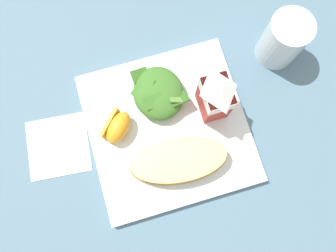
# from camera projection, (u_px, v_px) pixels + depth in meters

# --- Properties ---
(ground) EXTENTS (3.00, 3.00, 0.00)m
(ground) POSITION_uv_depth(u_px,v_px,m) (168.00, 129.00, 0.59)
(ground) COLOR slate
(white_plate) EXTENTS (0.28, 0.28, 0.02)m
(white_plate) POSITION_uv_depth(u_px,v_px,m) (168.00, 128.00, 0.58)
(white_plate) COLOR silver
(white_plate) RESTS_ON ground
(cheesy_pizza_bread) EXTENTS (0.10, 0.18, 0.04)m
(cheesy_pizza_bread) POSITION_uv_depth(u_px,v_px,m) (177.00, 161.00, 0.54)
(cheesy_pizza_bread) COLOR #B77F42
(cheesy_pizza_bread) RESTS_ON white_plate
(green_salad_pile) EXTENTS (0.10, 0.10, 0.04)m
(green_salad_pile) POSITION_uv_depth(u_px,v_px,m) (159.00, 93.00, 0.56)
(green_salad_pile) COLOR #3D7028
(green_salad_pile) RESTS_ON white_plate
(milk_carton) EXTENTS (0.06, 0.05, 0.11)m
(milk_carton) POSITION_uv_depth(u_px,v_px,m) (216.00, 96.00, 0.52)
(milk_carton) COLOR #B7332D
(milk_carton) RESTS_ON white_plate
(orange_wedge_front) EXTENTS (0.07, 0.07, 0.04)m
(orange_wedge_front) POSITION_uv_depth(u_px,v_px,m) (117.00, 127.00, 0.55)
(orange_wedge_front) COLOR orange
(orange_wedge_front) RESTS_ON white_plate
(paper_napkin) EXTENTS (0.12, 0.12, 0.00)m
(paper_napkin) POSITION_uv_depth(u_px,v_px,m) (58.00, 146.00, 0.58)
(paper_napkin) COLOR white
(paper_napkin) RESTS_ON ground
(drinking_clear_cup) EXTENTS (0.08, 0.08, 0.10)m
(drinking_clear_cup) POSITION_uv_depth(u_px,v_px,m) (283.00, 40.00, 0.57)
(drinking_clear_cup) COLOR silver
(drinking_clear_cup) RESTS_ON ground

